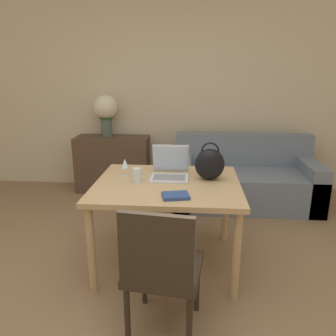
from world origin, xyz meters
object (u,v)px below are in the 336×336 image
(chair, at_px, (162,266))
(laptop, at_px, (170,169))
(wine_glass, at_px, (125,164))
(couch, at_px, (244,181))
(handbag, at_px, (210,164))
(drinking_glass, at_px, (137,175))
(flower_vase, at_px, (106,111))

(chair, xyz_separation_m, laptop, (-0.02, 0.97, 0.31))
(wine_glass, bearing_deg, chair, -67.12)
(couch, bearing_deg, laptop, -123.33)
(chair, xyz_separation_m, handbag, (0.31, 0.91, 0.37))
(laptop, height_order, drinking_glass, laptop)
(couch, distance_m, flower_vase, 2.00)
(wine_glass, xyz_separation_m, handbag, (0.71, -0.05, 0.03))
(flower_vase, bearing_deg, chair, -69.19)
(drinking_glass, bearing_deg, couch, 53.00)
(laptop, relative_size, handbag, 1.00)
(couch, xyz_separation_m, handbag, (-0.50, -1.32, 0.58))
(couch, distance_m, drinking_glass, 1.86)
(chair, distance_m, handbag, 1.03)
(wine_glass, height_order, flower_vase, flower_vase)
(chair, bearing_deg, handbag, 78.59)
(couch, height_order, handbag, handbag)
(laptop, height_order, flower_vase, flower_vase)
(laptop, distance_m, handbag, 0.34)
(chair, relative_size, drinking_glass, 7.51)
(wine_glass, relative_size, flower_vase, 0.28)
(chair, relative_size, flower_vase, 1.61)
(laptop, height_order, handbag, handbag)
(laptop, relative_size, flower_vase, 0.57)
(drinking_glass, relative_size, handbag, 0.37)
(chair, xyz_separation_m, drinking_glass, (-0.27, 0.79, 0.30))
(handbag, distance_m, flower_vase, 2.14)
(wine_glass, bearing_deg, laptop, 2.28)
(couch, bearing_deg, wine_glass, -133.49)
(couch, height_order, flower_vase, flower_vase)
(flower_vase, bearing_deg, drinking_glass, -68.35)
(couch, bearing_deg, chair, -109.97)
(couch, xyz_separation_m, wine_glass, (-1.21, -1.28, 0.54))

